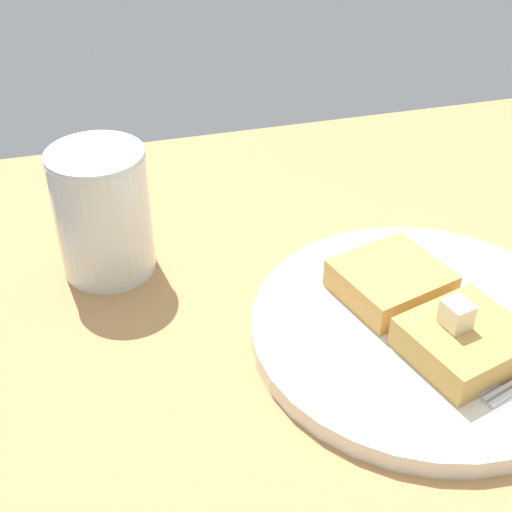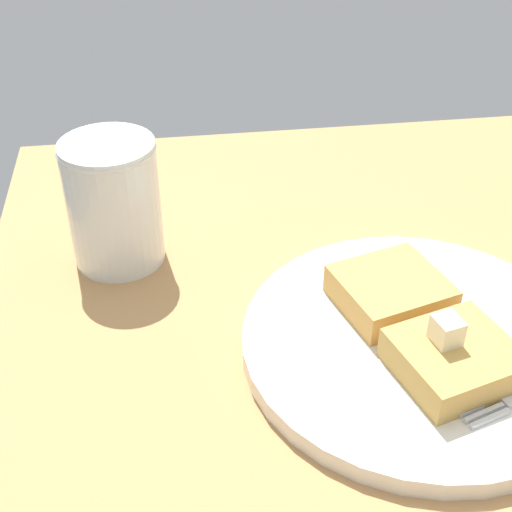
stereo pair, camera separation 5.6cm
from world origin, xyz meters
TOP-DOWN VIEW (x-y plane):
  - plate at (6.40, 11.20)cm, footprint 26.45×26.45cm
  - toast_slice_left at (2.44, 10.08)cm, footprint 9.23×9.57cm
  - toast_slice_middle at (10.36, 12.32)cm, footprint 9.23×9.57cm
  - butter_pat_primary at (3.05, 10.80)cm, footprint 2.31×2.17cm
  - syrup_jar at (21.96, 33.54)cm, footprint 8.15×8.15cm

SIDE VIEW (x-z plane):
  - plate at x=6.40cm, z-range 1.93..3.48cm
  - toast_slice_left at x=2.44cm, z-range 3.35..5.87cm
  - toast_slice_middle at x=10.36cm, z-range 3.35..5.87cm
  - butter_pat_primary at x=3.05cm, z-range 5.87..7.83cm
  - syrup_jar at x=21.96cm, z-range 1.25..12.56cm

